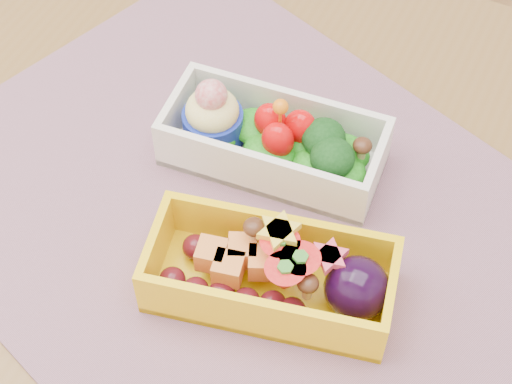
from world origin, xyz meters
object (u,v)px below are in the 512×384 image
at_px(table, 252,314).
at_px(bento_yellow, 276,275).
at_px(bento_white, 273,141).
at_px(placemat, 246,220).

distance_m(table, bento_yellow, 0.14).
relative_size(bento_white, bento_yellow, 0.96).
bearing_deg(bento_yellow, placemat, 122.00).
xyz_separation_m(table, bento_white, (-0.03, 0.10, 0.13)).
height_order(placemat, bento_white, bento_white).
bearing_deg(bento_white, bento_yellow, -68.85).
bearing_deg(bento_white, placemat, -88.98).
distance_m(placemat, bento_white, 0.07).
height_order(table, placemat, placemat).
bearing_deg(placemat, bento_white, 95.70).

